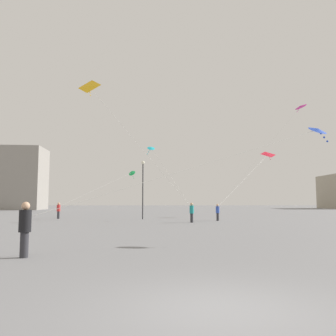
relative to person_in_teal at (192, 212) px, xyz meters
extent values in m
plane|color=slate|center=(-2.22, -24.85, -0.96)|extent=(300.00, 300.00, 0.00)
cylinder|color=#2D2D33|center=(0.00, 0.00, -0.56)|extent=(0.26, 0.26, 0.80)
cylinder|color=teal|center=(0.00, 0.00, 0.18)|extent=(0.38, 0.38, 0.69)
sphere|color=tan|center=(0.00, 0.00, 0.66)|extent=(0.26, 0.26, 0.26)
cylinder|color=#2D2D33|center=(2.82, 2.72, -0.59)|extent=(0.24, 0.24, 0.74)
cylinder|color=#3351B7|center=(2.82, 2.72, 0.10)|extent=(0.35, 0.35, 0.64)
sphere|color=tan|center=(2.82, 2.72, 0.54)|extent=(0.24, 0.24, 0.24)
cylinder|color=#2D2D33|center=(-7.73, -18.97, -0.53)|extent=(0.28, 0.28, 0.85)
cylinder|color=black|center=(-7.73, -18.97, 0.26)|extent=(0.41, 0.41, 0.74)
sphere|color=tan|center=(-7.73, -18.97, 0.77)|extent=(0.28, 0.28, 0.28)
cylinder|color=#2D2D33|center=(-13.56, 7.12, -0.56)|extent=(0.26, 0.26, 0.79)
cylinder|color=red|center=(-13.56, 7.12, 0.18)|extent=(0.38, 0.38, 0.69)
sphere|color=tan|center=(-13.56, 7.12, 0.65)|extent=(0.26, 0.26, 0.26)
cone|color=#1EB2C6|center=(-3.64, 2.99, 6.14)|extent=(0.89, 0.83, 0.50)
sphere|color=#1EB2C6|center=(-3.75, 2.92, 5.93)|extent=(0.10, 0.10, 0.10)
sphere|color=#1EB2C6|center=(-3.87, 2.84, 5.72)|extent=(0.10, 0.10, 0.10)
sphere|color=#1EB2C6|center=(-3.99, 2.77, 5.51)|extent=(0.10, 0.10, 0.10)
cylinder|color=silver|center=(-1.82, 1.50, 3.24)|extent=(3.66, 3.01, 5.81)
pyramid|color=red|center=(11.09, 12.13, 6.81)|extent=(1.91, 1.40, 0.69)
sphere|color=red|center=(11.20, 12.23, 6.58)|extent=(0.10, 0.10, 0.10)
sphere|color=red|center=(11.31, 12.31, 6.37)|extent=(0.10, 0.10, 0.10)
sphere|color=red|center=(11.42, 12.39, 6.16)|extent=(0.10, 0.10, 0.10)
cylinder|color=silver|center=(6.95, 7.43, 3.57)|extent=(8.28, 9.44, 6.46)
pyramid|color=yellow|center=(-8.98, -1.42, 10.80)|extent=(1.76, 1.19, 1.00)
sphere|color=yellow|center=(-8.96, -1.25, 10.57)|extent=(0.10, 0.10, 0.10)
sphere|color=yellow|center=(-8.96, -1.11, 10.36)|extent=(0.10, 0.10, 0.10)
sphere|color=yellow|center=(-8.95, -0.97, 10.15)|extent=(0.10, 0.10, 0.10)
cylinder|color=silver|center=(-4.49, -0.70, 5.56)|extent=(8.99, 1.41, 10.45)
cone|color=#D12899|center=(13.21, 6.93, 11.59)|extent=(1.66, 1.71, 0.84)
sphere|color=#D12899|center=(13.07, 6.94, 11.38)|extent=(0.10, 0.10, 0.10)
sphere|color=#D12899|center=(12.93, 6.96, 11.17)|extent=(0.10, 0.10, 0.10)
sphere|color=#D12899|center=(12.79, 6.97, 10.96)|extent=(0.10, 0.10, 0.10)
cylinder|color=silver|center=(8.01, 4.82, 5.97)|extent=(10.41, 4.22, 11.26)
cone|color=green|center=(-6.11, 12.87, 4.46)|extent=(1.09, 1.02, 0.72)
sphere|color=green|center=(-6.04, 12.99, 4.25)|extent=(0.10, 0.10, 0.10)
sphere|color=green|center=(-5.97, 13.12, 4.04)|extent=(0.10, 0.10, 0.10)
sphere|color=green|center=(-5.90, 13.24, 3.83)|extent=(0.10, 0.10, 0.10)
cylinder|color=silver|center=(-9.83, 10.00, 2.40)|extent=(7.47, 5.77, 4.13)
cone|color=blue|center=(4.68, -14.46, 4.43)|extent=(1.17, 1.13, 0.57)
sphere|color=blue|center=(4.78, -14.56, 4.22)|extent=(0.10, 0.10, 0.10)
sphere|color=blue|center=(4.88, -14.65, 4.01)|extent=(0.10, 0.10, 0.10)
sphere|color=blue|center=(4.98, -14.75, 3.80)|extent=(0.10, 0.10, 0.10)
cylinder|color=silver|center=(-1.53, -16.71, 2.39)|extent=(12.41, 4.53, 4.10)
cylinder|color=#2D2D30|center=(-4.51, 5.76, 1.94)|extent=(0.12, 0.12, 5.79)
sphere|color=#EAE5C6|center=(-4.51, 5.76, 4.98)|extent=(0.36, 0.36, 0.36)
camera|label=1|loc=(-3.41, -31.08, 0.93)|focal=37.44mm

